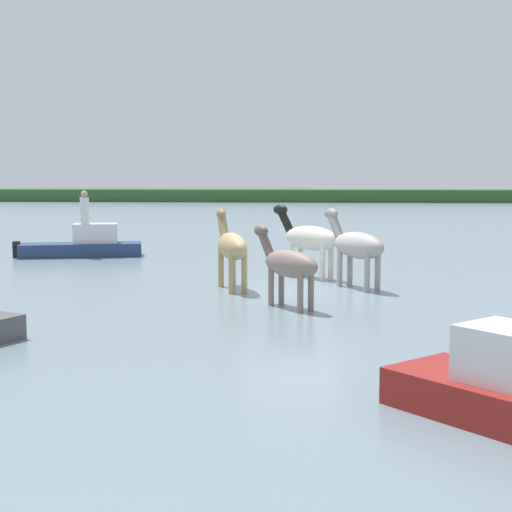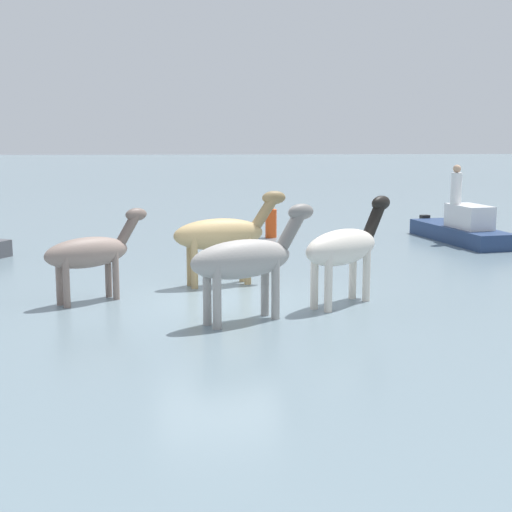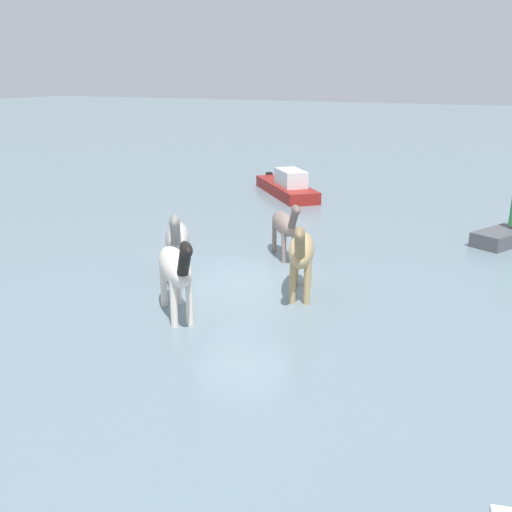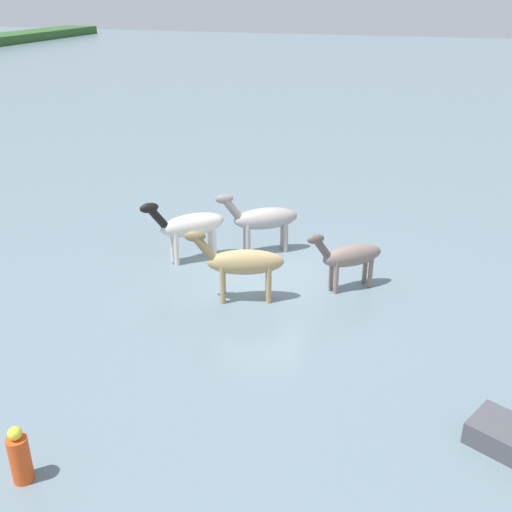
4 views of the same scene
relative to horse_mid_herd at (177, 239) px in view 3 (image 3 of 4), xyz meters
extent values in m
plane|color=slate|center=(-1.64, -0.50, -1.13)|extent=(181.77, 181.77, 0.00)
ellipsoid|color=#9E9993|center=(0.05, -0.08, 0.01)|extent=(1.59, 2.08, 0.70)
cylinder|color=#9E9993|center=(-0.41, 0.36, -0.56)|extent=(0.15, 0.15, 1.14)
cylinder|color=#9E9993|center=(-0.13, 0.53, -0.56)|extent=(0.15, 0.15, 1.14)
cylinder|color=#9E9993|center=(0.23, -0.70, -0.56)|extent=(0.15, 0.15, 1.14)
cylinder|color=#9E9993|center=(0.51, -0.52, -0.56)|extent=(0.15, 0.15, 1.14)
cylinder|color=slate|center=(-0.52, 0.85, 0.46)|extent=(0.53, 0.66, 0.76)
ellipsoid|color=slate|center=(-0.63, 1.04, 0.77)|extent=(0.50, 0.61, 0.30)
ellipsoid|color=tan|center=(-3.22, -0.47, 0.01)|extent=(1.23, 2.14, 0.69)
cylinder|color=tan|center=(-3.58, 0.06, -0.56)|extent=(0.15, 0.15, 1.14)
cylinder|color=tan|center=(-3.26, 0.17, -0.56)|extent=(0.15, 0.15, 1.14)
cylinder|color=tan|center=(-3.18, -1.11, -0.56)|extent=(0.15, 0.15, 1.14)
cylinder|color=tan|center=(-2.87, -1.01, -0.56)|extent=(0.15, 0.15, 1.14)
cylinder|color=olive|center=(-3.57, 0.56, 0.46)|extent=(0.43, 0.67, 0.76)
ellipsoid|color=olive|center=(-3.64, 0.77, 0.77)|extent=(0.40, 0.61, 0.30)
ellipsoid|color=gray|center=(-1.67, -3.09, -0.13)|extent=(1.54, 1.76, 0.61)
cylinder|color=gray|center=(-2.12, -2.75, -0.63)|extent=(0.13, 0.13, 1.00)
cylinder|color=gray|center=(-1.89, -2.57, -0.63)|extent=(0.13, 0.13, 1.00)
cylinder|color=gray|center=(-1.45, -3.61, -0.63)|extent=(0.13, 0.13, 1.00)
cylinder|color=gray|center=(-1.22, -3.42, -0.63)|extent=(0.13, 0.13, 1.00)
cylinder|color=#63544C|center=(-2.26, -2.33, 0.27)|extent=(0.51, 0.57, 0.67)
ellipsoid|color=#63544C|center=(-2.38, -2.18, 0.54)|extent=(0.47, 0.52, 0.27)
ellipsoid|color=silver|center=(-1.16, 1.90, 0.02)|extent=(1.88, 1.92, 0.70)
cylinder|color=silver|center=(-1.71, 2.24, -0.56)|extent=(0.15, 0.15, 1.15)
cylinder|color=silver|center=(-1.47, 2.47, -0.56)|extent=(0.15, 0.15, 1.15)
cylinder|color=silver|center=(-0.85, 1.34, -0.56)|extent=(0.15, 0.15, 1.15)
cylinder|color=silver|center=(-0.61, 1.57, -0.56)|extent=(0.15, 0.15, 1.15)
cylinder|color=black|center=(-1.93, 2.70, 0.47)|extent=(0.62, 0.63, 0.77)
ellipsoid|color=black|center=(-2.08, 2.86, 0.79)|extent=(0.57, 0.58, 0.31)
cube|color=maroon|center=(1.74, -11.49, -0.96)|extent=(4.23, 4.51, 0.64)
cube|color=silver|center=(1.36, -11.06, -0.29)|extent=(1.87, 1.93, 0.70)
cube|color=black|center=(3.42, -13.37, -0.88)|extent=(0.37, 0.37, 0.69)
camera|label=1|loc=(-1.40, -20.26, 1.97)|focal=54.32mm
camera|label=2|loc=(13.08, -0.52, 2.27)|focal=52.53mm
camera|label=3|loc=(-7.96, 12.05, 4.10)|focal=40.82mm
camera|label=4|loc=(-16.92, -4.98, 6.77)|focal=42.02mm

